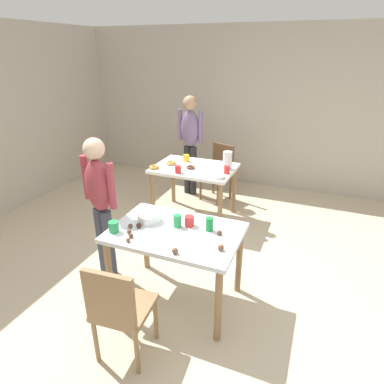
{
  "coord_description": "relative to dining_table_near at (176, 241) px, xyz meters",
  "views": [
    {
      "loc": [
        1.0,
        -2.37,
        2.22
      ],
      "look_at": [
        -0.13,
        0.44,
        0.9
      ],
      "focal_mm": 30.7,
      "sensor_mm": 36.0,
      "label": 1
    }
  ],
  "objects": [
    {
      "name": "cup_near_0",
      "position": [
        0.08,
        0.13,
        0.15
      ],
      "size": [
        0.09,
        0.09,
        0.09
      ],
      "primitive_type": "cylinder",
      "color": "red",
      "rests_on": "dining_table_near"
    },
    {
      "name": "cake_ball_6",
      "position": [
        -0.39,
        -0.11,
        0.12
      ],
      "size": [
        0.04,
        0.04,
        0.04
      ],
      "primitive_type": "sphere",
      "color": "brown",
      "rests_on": "dining_table_near"
    },
    {
      "name": "cake_ball_2",
      "position": [
        -0.35,
        -0.2,
        0.12
      ],
      "size": [
        0.04,
        0.04,
        0.04
      ],
      "primitive_type": "sphere",
      "color": "brown",
      "rests_on": "dining_table_near"
    },
    {
      "name": "chair_far_table",
      "position": [
        -0.35,
        2.4,
        -0.15
      ],
      "size": [
        0.51,
        0.51,
        0.87
      ],
      "color": "brown",
      "rests_on": "ground_plane"
    },
    {
      "name": "dining_table_far",
      "position": [
        -0.48,
        1.65,
        -0.0
      ],
      "size": [
        1.09,
        0.79,
        0.75
      ],
      "color": "white",
      "rests_on": "ground_plane"
    },
    {
      "name": "pitcher_far",
      "position": [
        -0.04,
        1.74,
        0.22
      ],
      "size": [
        0.12,
        0.12,
        0.24
      ],
      "primitive_type": "cylinder",
      "color": "white",
      "rests_on": "dining_table_far"
    },
    {
      "name": "dining_table_near",
      "position": [
        0.0,
        0.0,
        0.0
      ],
      "size": [
        1.15,
        0.77,
        0.75
      ],
      "color": "silver",
      "rests_on": "ground_plane"
    },
    {
      "name": "cake_ball_7",
      "position": [
        -0.32,
        -0.08,
        0.13
      ],
      "size": [
        0.05,
        0.05,
        0.05
      ],
      "primitive_type": "sphere",
      "color": "#3D2319",
      "rests_on": "dining_table_near"
    },
    {
      "name": "cup_near_2",
      "position": [
        -0.02,
        0.07,
        0.16
      ],
      "size": [
        0.07,
        0.07,
        0.12
      ],
      "primitive_type": "cylinder",
      "color": "green",
      "rests_on": "dining_table_near"
    },
    {
      "name": "person_girl_near",
      "position": [
        -0.85,
        0.09,
        0.24
      ],
      "size": [
        0.45,
        0.28,
        1.48
      ],
      "color": "#383D4C",
      "rests_on": "ground_plane"
    },
    {
      "name": "cake_ball_5",
      "position": [
        0.38,
        0.08,
        0.13
      ],
      "size": [
        0.04,
        0.04,
        0.04
      ],
      "primitive_type": "sphere",
      "color": "brown",
      "rests_on": "dining_table_near"
    },
    {
      "name": "ground_plane",
      "position": [
        0.08,
        0.09,
        -0.65
      ],
      "size": [
        6.4,
        6.4,
        0.0
      ],
      "primitive_type": "plane",
      "color": "beige"
    },
    {
      "name": "chair_near_table",
      "position": [
        -0.11,
        -0.76,
        -0.15
      ],
      "size": [
        0.43,
        0.43,
        0.87
      ],
      "color": "olive",
      "rests_on": "ground_plane"
    },
    {
      "name": "cake_ball_3",
      "position": [
        0.46,
        -0.15,
        0.13
      ],
      "size": [
        0.05,
        0.05,
        0.05
      ],
      "primitive_type": "sphere",
      "color": "brown",
      "rests_on": "dining_table_near"
    },
    {
      "name": "soda_can",
      "position": [
        0.27,
        0.12,
        0.16
      ],
      "size": [
        0.07,
        0.07,
        0.12
      ],
      "primitive_type": "cylinder",
      "color": "#198438",
      "rests_on": "dining_table_near"
    },
    {
      "name": "cake_ball_1",
      "position": [
        -0.29,
        -0.32,
        0.12
      ],
      "size": [
        0.04,
        0.04,
        0.04
      ],
      "primitive_type": "sphere",
      "color": "brown",
      "rests_on": "dining_table_near"
    },
    {
      "name": "cup_far_0",
      "position": [
        -0.68,
        1.84,
        0.15
      ],
      "size": [
        0.09,
        0.09,
        0.09
      ],
      "primitive_type": "cylinder",
      "color": "yellow",
      "rests_on": "dining_table_far"
    },
    {
      "name": "wall_back",
      "position": [
        0.08,
        3.29,
        0.65
      ],
      "size": [
        6.4,
        0.1,
        2.6
      ],
      "primitive_type": "cube",
      "color": "#BCB2A3",
      "rests_on": "ground_plane"
    },
    {
      "name": "cup_far_1",
      "position": [
        0.0,
        1.57,
        0.15
      ],
      "size": [
        0.07,
        0.07,
        0.1
      ],
      "primitive_type": "cylinder",
      "color": "red",
      "rests_on": "dining_table_far"
    },
    {
      "name": "cup_far_2",
      "position": [
        -0.58,
        1.35,
        0.15
      ],
      "size": [
        0.08,
        0.08,
        0.09
      ],
      "primitive_type": "cylinder",
      "color": "red",
      "rests_on": "dining_table_far"
    },
    {
      "name": "donut_far_1",
      "position": [
        -0.82,
        1.63,
        0.12
      ],
      "size": [
        0.14,
        0.14,
        0.04
      ],
      "primitive_type": "torus",
      "color": "gold",
      "rests_on": "dining_table_far"
    },
    {
      "name": "fork_near",
      "position": [
        -0.14,
        -0.15,
        0.11
      ],
      "size": [
        0.17,
        0.02,
        0.01
      ],
      "primitive_type": "cube",
      "color": "silver",
      "rests_on": "dining_table_near"
    },
    {
      "name": "donut_far_3",
      "position": [
        -0.95,
        1.39,
        0.12
      ],
      "size": [
        0.13,
        0.13,
        0.04
      ],
      "primitive_type": "torus",
      "color": "gold",
      "rests_on": "dining_table_far"
    },
    {
      "name": "cake_ball_4",
      "position": [
        -0.3,
        -0.25,
        0.12
      ],
      "size": [
        0.04,
        0.04,
        0.04
      ],
      "primitive_type": "sphere",
      "color": "brown",
      "rests_on": "dining_table_near"
    },
    {
      "name": "cup_near_1",
      "position": [
        -0.49,
        -0.22,
        0.15
      ],
      "size": [
        0.09,
        0.09,
        0.1
      ],
      "primitive_type": "cylinder",
      "color": "green",
      "rests_on": "dining_table_near"
    },
    {
      "name": "person_adult_far",
      "position": [
        -0.85,
        2.4,
        0.31
      ],
      "size": [
        0.46,
        0.25,
        1.59
      ],
      "color": "#28282D",
      "rests_on": "ground_plane"
    },
    {
      "name": "cake_ball_0",
      "position": [
        0.14,
        -0.33,
        0.13
      ],
      "size": [
        0.05,
        0.05,
        0.05
      ],
      "primitive_type": "sphere",
      "color": "brown",
      "rests_on": "dining_table_near"
    },
    {
      "name": "mixing_bowl",
      "position": [
        -0.3,
        0.06,
        0.14
      ],
      "size": [
        0.21,
        0.21,
        0.08
      ],
      "primitive_type": "cylinder",
      "color": "white",
      "rests_on": "dining_table_near"
    },
    {
      "name": "donut_far_2",
      "position": [
        -0.03,
        1.37,
        0.12
      ],
      "size": [
        0.14,
        0.14,
        0.04
      ],
      "primitive_type": "torus",
      "color": "white",
      "rests_on": "dining_table_far"
    },
    {
      "name": "donut_far_0",
      "position": [
        -0.5,
        1.57,
        0.12
      ],
      "size": [
        0.12,
        0.12,
        0.03
      ],
      "primitive_type": "torus",
      "color": "brown",
      "rests_on": "dining_table_far"
    }
  ]
}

